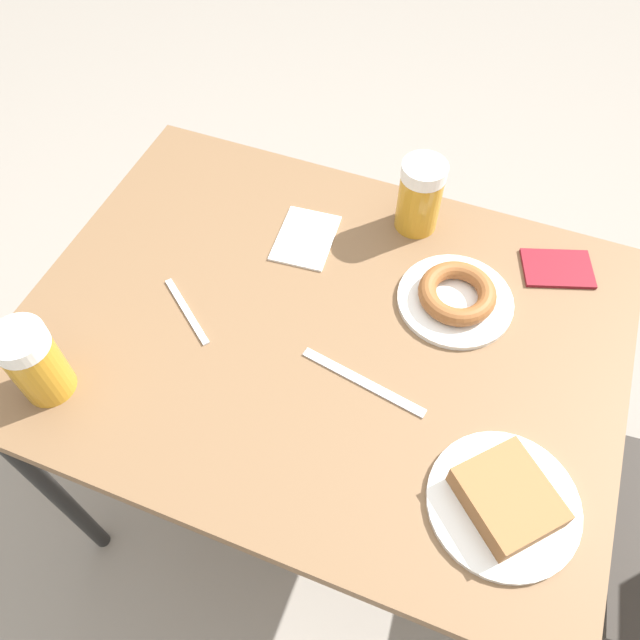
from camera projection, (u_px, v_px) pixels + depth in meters
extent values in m
plane|color=gray|center=(320.00, 484.00, 1.71)|extent=(8.00, 8.00, 0.00)
cube|color=brown|center=(320.00, 331.00, 1.09)|extent=(0.77, 1.03, 0.03)
cylinder|color=black|center=(203.00, 260.00, 1.69)|extent=(0.04, 0.04, 0.74)
cylinder|color=black|center=(53.00, 491.00, 1.32)|extent=(0.04, 0.04, 0.74)
cylinder|color=black|center=(556.00, 369.00, 1.49)|extent=(0.04, 0.04, 0.74)
cylinder|color=#2D2823|center=(582.00, 488.00, 1.47)|extent=(0.03, 0.03, 0.45)
cylinder|color=white|center=(503.00, 504.00, 0.90)|extent=(0.22, 0.22, 0.01)
cube|color=brown|center=(508.00, 497.00, 0.87)|extent=(0.17, 0.18, 0.04)
cylinder|color=white|center=(455.00, 300.00, 1.10)|extent=(0.20, 0.20, 0.01)
torus|color=brown|center=(457.00, 293.00, 1.09)|extent=(0.14, 0.14, 0.03)
cylinder|color=#C68C23|center=(419.00, 202.00, 1.17)|extent=(0.08, 0.08, 0.12)
cylinder|color=white|center=(424.00, 171.00, 1.10)|extent=(0.08, 0.08, 0.03)
cylinder|color=#C68C23|center=(38.00, 367.00, 0.96)|extent=(0.08, 0.08, 0.12)
cylinder|color=white|center=(19.00, 341.00, 0.90)|extent=(0.08, 0.08, 0.03)
cube|color=white|center=(306.00, 238.00, 1.19)|extent=(0.15, 0.12, 0.00)
cube|color=silver|center=(187.00, 311.00, 1.09)|extent=(0.11, 0.14, 0.00)
cube|color=silver|center=(363.00, 382.00, 1.01)|extent=(0.06, 0.22, 0.00)
cube|color=maroon|center=(557.00, 268.00, 1.15)|extent=(0.12, 0.15, 0.01)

